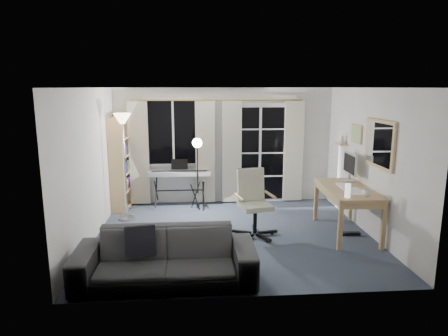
% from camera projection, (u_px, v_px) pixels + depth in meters
% --- Properties ---
extents(floor, '(4.50, 4.00, 0.02)m').
position_uv_depth(floor, '(233.00, 235.00, 6.63)').
color(floor, '#374050').
rests_on(floor, ground).
extents(window, '(1.20, 0.08, 1.40)m').
position_uv_depth(window, '(173.00, 132.00, 8.18)').
color(window, white).
rests_on(window, floor).
extents(french_door, '(1.32, 0.09, 2.11)m').
position_uv_depth(french_door, '(260.00, 154.00, 8.41)').
color(french_door, white).
rests_on(french_door, floor).
extents(curtains, '(3.60, 0.07, 2.13)m').
position_uv_depth(curtains, '(218.00, 152.00, 8.24)').
color(curtains, gold).
rests_on(curtains, floor).
extents(bookshelf, '(0.34, 0.87, 1.85)m').
position_uv_depth(bookshelf, '(119.00, 165.00, 7.94)').
color(bookshelf, tan).
rests_on(bookshelf, floor).
extents(torchiere_lamp, '(0.35, 0.35, 1.96)m').
position_uv_depth(torchiere_lamp, '(123.00, 135.00, 7.10)').
color(torchiere_lamp, '#B2B2B7').
rests_on(torchiere_lamp, floor).
extents(keyboard_piano, '(1.25, 0.61, 0.91)m').
position_uv_depth(keyboard_piano, '(180.00, 174.00, 8.08)').
color(keyboard_piano, black).
rests_on(keyboard_piano, floor).
extents(studio_light, '(0.26, 0.30, 1.49)m').
position_uv_depth(studio_light, '(197.00, 151.00, 7.72)').
color(studio_light, black).
rests_on(studio_light, floor).
extents(office_chair, '(0.76, 0.75, 1.10)m').
position_uv_depth(office_chair, '(253.00, 196.00, 6.55)').
color(office_chair, black).
rests_on(office_chair, floor).
extents(desk, '(0.80, 1.50, 0.79)m').
position_uv_depth(desk, '(347.00, 194.00, 6.56)').
color(desk, tan).
rests_on(desk, floor).
extents(monitor, '(0.19, 0.57, 0.49)m').
position_uv_depth(monitor, '(350.00, 165.00, 6.94)').
color(monitor, silver).
rests_on(monitor, desk).
extents(desk_clutter, '(0.48, 0.89, 1.00)m').
position_uv_depth(desk_clutter, '(348.00, 202.00, 6.34)').
color(desk_clutter, white).
rests_on(desk_clutter, desk).
extents(mug, '(0.13, 0.11, 0.13)m').
position_uv_depth(mug, '(367.00, 192.00, 6.05)').
color(mug, silver).
rests_on(mug, desk).
extents(wall_mirror, '(0.04, 0.94, 0.74)m').
position_uv_depth(wall_mirror, '(379.00, 144.00, 6.14)').
color(wall_mirror, tan).
rests_on(wall_mirror, floor).
extents(framed_print, '(0.03, 0.42, 0.32)m').
position_uv_depth(framed_print, '(357.00, 134.00, 7.01)').
color(framed_print, tan).
rests_on(framed_print, floor).
extents(wall_shelf, '(0.16, 0.30, 0.18)m').
position_uv_depth(wall_shelf, '(342.00, 141.00, 7.53)').
color(wall_shelf, tan).
rests_on(wall_shelf, floor).
extents(sofa, '(2.23, 0.66, 0.87)m').
position_uv_depth(sofa, '(165.00, 249.00, 4.95)').
color(sofa, '#343336').
rests_on(sofa, floor).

